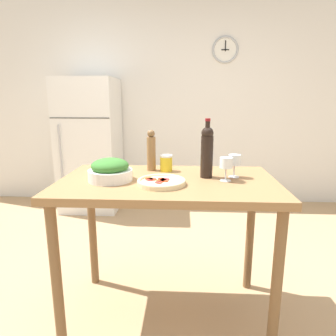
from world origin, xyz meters
The scene contains 11 objects.
ground_plane centered at (0.00, 0.00, 0.00)m, with size 14.00×14.00×0.00m, color tan.
wall_back centered at (0.00, 2.29, 1.30)m, with size 6.40×0.08×2.60m.
refrigerator centered at (-1.07, 1.93, 0.80)m, with size 0.69×0.66×1.60m.
prep_counter centered at (0.00, 0.00, 0.79)m, with size 1.26×0.75×0.90m.
wine_bottle centered at (0.23, 0.06, 1.06)m, with size 0.07×0.07×0.35m.
wine_glass_near centered at (0.33, -0.01, 1.00)m, with size 0.07×0.07×0.14m.
wine_glass_far centered at (0.39, 0.08, 1.00)m, with size 0.07×0.07×0.14m.
pepper_mill centered at (-0.12, 0.23, 1.03)m, with size 0.06×0.06×0.27m.
salad_bowl centered at (-0.33, -0.04, 0.96)m, with size 0.25×0.25×0.13m.
homemade_pizza centered at (-0.03, -0.11, 0.92)m, with size 0.27×0.27×0.03m.
salt_canister centered at (-0.02, 0.21, 0.95)m, with size 0.08×0.08×0.11m.
Camera 1 is at (0.09, -1.68, 1.36)m, focal length 32.00 mm.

